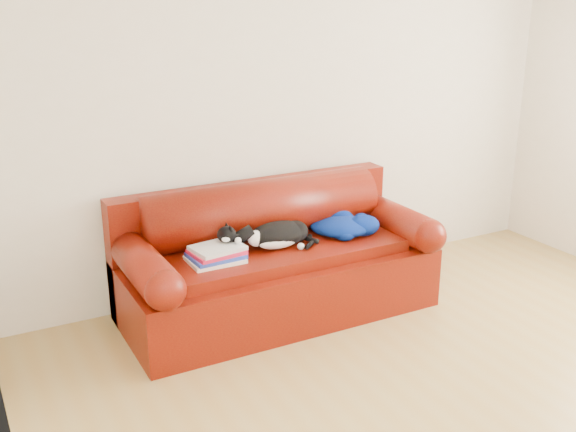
% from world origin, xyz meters
% --- Properties ---
extents(ground, '(4.50, 4.50, 0.00)m').
position_xyz_m(ground, '(0.00, 0.00, 0.00)').
color(ground, olive).
rests_on(ground, ground).
extents(room_shell, '(4.52, 4.02, 2.61)m').
position_xyz_m(room_shell, '(0.12, 0.02, 1.67)').
color(room_shell, beige).
rests_on(room_shell, ground).
extents(sofa_base, '(2.10, 0.90, 0.50)m').
position_xyz_m(sofa_base, '(-0.44, 1.49, 0.24)').
color(sofa_base, '#430202').
rests_on(sofa_base, ground).
extents(sofa_back, '(2.10, 1.01, 0.88)m').
position_xyz_m(sofa_back, '(-0.44, 1.74, 0.54)').
color(sofa_back, '#430202').
rests_on(sofa_back, ground).
extents(book_stack, '(0.34, 0.28, 0.10)m').
position_xyz_m(book_stack, '(-0.91, 1.41, 0.55)').
color(book_stack, silver).
rests_on(book_stack, sofa_base).
extents(cat, '(0.60, 0.27, 0.22)m').
position_xyz_m(cat, '(-0.46, 1.45, 0.58)').
color(cat, black).
rests_on(cat, sofa_base).
extents(blanket, '(0.47, 0.41, 0.14)m').
position_xyz_m(blanket, '(0.07, 1.46, 0.56)').
color(blanket, '#02144D').
rests_on(blanket, sofa_base).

